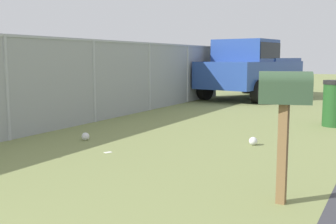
{
  "coord_description": "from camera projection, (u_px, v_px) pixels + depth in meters",
  "views": [
    {
      "loc": [
        0.97,
        -2.13,
        1.47
      ],
      "look_at": [
        5.4,
        0.29,
        0.81
      ],
      "focal_mm": 44.27,
      "sensor_mm": 36.0,
      "label": 1
    }
  ],
  "objects": [
    {
      "name": "trash_bin",
      "position": [
        335.0,
        103.0,
        8.87
      ],
      "size": [
        0.53,
        0.53,
        0.99
      ],
      "color": "#1E4C1E",
      "rests_on": "ground"
    },
    {
      "name": "litter_bag_near_hydrant",
      "position": [
        85.0,
        136.0,
        7.41
      ],
      "size": [
        0.14,
        0.14,
        0.14
      ],
      "primitive_type": "sphere",
      "color": "silver",
      "rests_on": "ground"
    },
    {
      "name": "pickup_truck",
      "position": [
        250.0,
        68.0,
        14.97
      ],
      "size": [
        5.22,
        2.81,
        2.09
      ],
      "rotation": [
        0.0,
        0.0,
        3.0
      ],
      "color": "#284793",
      "rests_on": "ground"
    },
    {
      "name": "litter_wrapper_midfield_a",
      "position": [
        108.0,
        152.0,
        6.46
      ],
      "size": [
        0.14,
        0.13,
        0.01
      ],
      "primitive_type": "cube",
      "rotation": [
        0.0,
        0.0,
        5.84
      ],
      "color": "silver",
      "rests_on": "ground"
    },
    {
      "name": "litter_bag_far_scatter",
      "position": [
        253.0,
        141.0,
        7.0
      ],
      "size": [
        0.14,
        0.14,
        0.14
      ],
      "primitive_type": "sphere",
      "color": "silver",
      "rests_on": "ground"
    },
    {
      "name": "fence_section",
      "position": [
        94.0,
        78.0,
        9.4
      ],
      "size": [
        14.62,
        0.07,
        1.88
      ],
      "color": "#9EA3A8",
      "rests_on": "ground"
    },
    {
      "name": "mailbox",
      "position": [
        285.0,
        98.0,
        4.08
      ],
      "size": [
        0.34,
        0.54,
        1.34
      ],
      "rotation": [
        0.0,
        0.0,
        0.29
      ],
      "color": "brown",
      "rests_on": "ground"
    }
  ]
}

